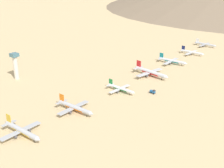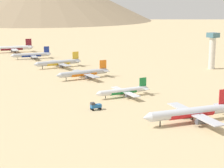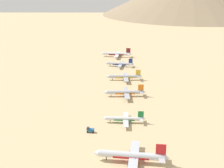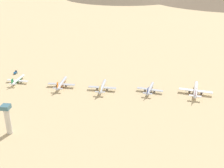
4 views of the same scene
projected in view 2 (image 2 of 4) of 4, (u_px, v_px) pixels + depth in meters
name	position (u px, v px, depth m)	size (l,w,h in m)	color
ground_plane	(129.00, 96.00, 219.65)	(2541.92, 2541.92, 0.00)	tan
parked_jet_0	(12.00, 48.00, 393.65)	(44.98, 36.79, 13.01)	silver
parked_jet_1	(32.00, 55.00, 352.60)	(36.46, 29.86, 10.57)	#B2B7C1
parked_jet_2	(58.00, 63.00, 308.35)	(39.76, 32.22, 11.49)	#B2B7C1
parked_jet_3	(84.00, 73.00, 266.04)	(39.58, 32.06, 11.44)	#B2B7C1
parked_jet_4	(124.00, 91.00, 217.20)	(33.39, 27.15, 9.63)	silver
parked_jet_5	(192.00, 112.00, 172.29)	(46.22, 37.79, 13.36)	silver
service_truck	(95.00, 106.00, 191.81)	(5.42, 3.19, 3.90)	#1E5999
control_tower	(212.00, 49.00, 300.08)	(7.20, 7.20, 27.58)	beige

